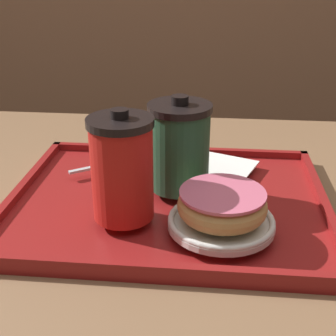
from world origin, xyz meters
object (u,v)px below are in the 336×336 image
(spoon, at_px, (128,159))
(donut_chocolate_glazed, at_px, (222,204))
(coffee_cup_front, at_px, (122,168))
(coffee_cup_rear, at_px, (179,146))

(spoon, bearing_deg, donut_chocolate_glazed, -85.56)
(coffee_cup_front, xyz_separation_m, coffee_cup_rear, (0.07, 0.10, -0.00))
(donut_chocolate_glazed, distance_m, spoon, 0.25)
(donut_chocolate_glazed, bearing_deg, spoon, 128.70)
(donut_chocolate_glazed, bearing_deg, coffee_cup_rear, 119.66)
(spoon, bearing_deg, coffee_cup_front, -115.98)
(coffee_cup_front, xyz_separation_m, spoon, (-0.03, 0.18, -0.07))
(coffee_cup_front, xyz_separation_m, donut_chocolate_glazed, (0.13, -0.02, -0.04))
(coffee_cup_rear, relative_size, donut_chocolate_glazed, 1.23)
(coffee_cup_rear, relative_size, spoon, 1.12)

